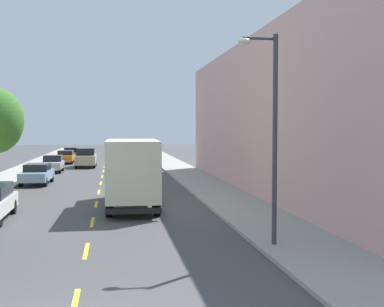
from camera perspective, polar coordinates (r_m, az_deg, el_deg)
The scene contains 13 objects.
ground_plane at distance 39.59m, azimuth -10.20°, elevation -2.86°, with size 160.00×160.00×0.00m, color #424244.
sidewalk_left at distance 38.42m, azimuth -20.93°, elevation -3.07°, with size 3.20×120.00×0.14m, color #99968E.
sidewalk_right at distance 38.09m, azimuth 0.49°, elevation -2.93°, with size 3.20×120.00×0.14m, color #99968E.
lane_centerline_dashes at distance 34.12m, azimuth -10.39°, elevation -3.78°, with size 0.14×47.20×0.01m.
apartment_block_opposite at distance 32.06m, azimuth 14.65°, elevation 4.02°, with size 10.00×36.00×9.25m, color #CC9E9E.
street_lamp at distance 16.56m, azimuth 8.89°, elevation 3.38°, with size 1.35×0.28×6.85m.
delivery_box_truck at distance 25.06m, azimuth -6.83°, elevation -1.77°, with size 2.54×7.95×3.38m.
parked_sedan_orange at distance 57.63m, azimuth -14.12°, elevation -0.35°, with size 1.81×4.50×1.43m.
parked_wagon_black at distance 57.89m, azimuth -5.56°, elevation -0.20°, with size 1.86×4.71×1.50m.
parked_hatchback_silver at distance 46.47m, azimuth -15.52°, elevation -1.13°, with size 1.75×4.01×1.50m.
parked_hatchback_forest at distance 63.71m, azimuth -13.59°, elevation -0.03°, with size 1.82×4.03×1.50m.
parked_sedan_sky at distance 36.90m, azimuth -17.15°, elevation -2.19°, with size 1.90×4.54×1.43m.
moving_champagne_sedan at distance 51.54m, azimuth -11.92°, elevation -0.44°, with size 1.95×4.80×1.93m.
Camera 1 is at (0.88, -9.38, 3.97)m, focal length 47.08 mm.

